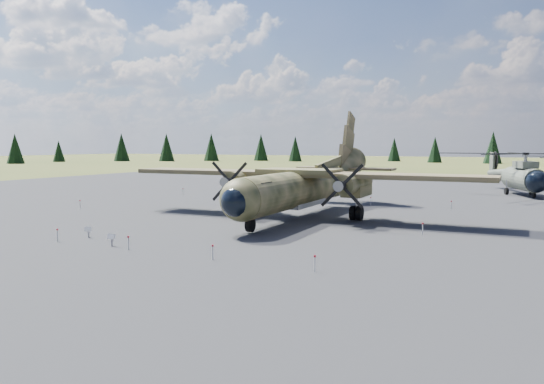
% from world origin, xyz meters
% --- Properties ---
extents(ground, '(500.00, 500.00, 0.00)m').
position_xyz_m(ground, '(0.00, 0.00, 0.00)').
color(ground, brown).
rests_on(ground, ground).
extents(apron, '(120.00, 120.00, 0.04)m').
position_xyz_m(apron, '(0.00, 10.00, 0.00)').
color(apron, '#595A5E').
rests_on(apron, ground).
extents(transport_plane, '(31.82, 28.93, 10.51)m').
position_xyz_m(transport_plane, '(5.17, 5.27, 3.02)').
color(transport_plane, '#383C20').
rests_on(transport_plane, ground).
extents(helicopter_near, '(27.23, 27.23, 5.33)m').
position_xyz_m(helicopter_near, '(21.62, 34.65, 3.78)').
color(helicopter_near, slate).
rests_on(helicopter_near, ground).
extents(info_placard_left, '(0.51, 0.34, 0.74)m').
position_xyz_m(info_placard_left, '(-3.41, -11.47, 0.49)').
color(info_placard_left, gray).
rests_on(info_placard_left, ground).
extents(info_placard_right, '(0.54, 0.32, 0.79)m').
position_xyz_m(info_placard_right, '(0.20, -13.04, 0.52)').
color(info_placard_right, gray).
rests_on(info_placard_right, ground).
extents(barrier_fence, '(33.12, 29.62, 0.85)m').
position_xyz_m(barrier_fence, '(-0.46, -0.08, 0.51)').
color(barrier_fence, silver).
rests_on(barrier_fence, ground).
extents(treeline, '(338.37, 334.81, 10.95)m').
position_xyz_m(treeline, '(-4.91, 5.57, 4.88)').
color(treeline, black).
rests_on(treeline, ground).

